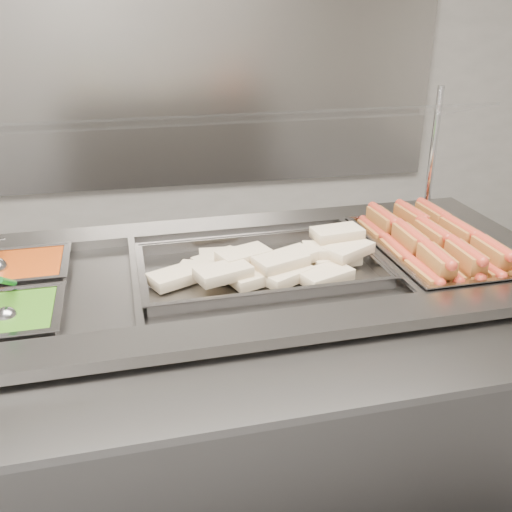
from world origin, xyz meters
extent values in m
cube|color=gray|center=(0.00, 2.45, 1.20)|extent=(3.00, 0.04, 1.20)
cube|color=slate|center=(-0.14, 0.39, 0.46)|extent=(1.94, 0.87, 0.92)
cube|color=gray|center=(-0.12, 0.02, 0.94)|extent=(2.00, 0.21, 0.03)
cube|color=gray|center=(-0.15, 0.76, 0.94)|extent=(2.00, 0.21, 0.03)
cube|color=gray|center=(0.79, 0.42, 0.94)|extent=(0.16, 0.61, 0.03)
cube|color=black|center=(-0.14, 0.39, 0.82)|extent=(1.74, 0.67, 0.02)
cube|color=gray|center=(0.32, 0.41, 0.95)|extent=(0.04, 0.61, 0.01)
cube|color=gray|center=(-0.45, 0.38, 0.95)|extent=(0.04, 0.61, 0.01)
cube|color=gray|center=(-0.12, -0.16, 0.90)|extent=(1.92, 0.34, 0.02)
cylinder|color=silver|center=(0.68, 0.76, 1.19)|extent=(0.03, 0.03, 0.47)
cube|color=silver|center=(-0.14, 0.61, 1.36)|extent=(1.76, 0.38, 0.09)
cube|color=#BC3C0A|center=(-0.83, 0.52, 0.91)|extent=(0.31, 0.24, 0.09)
cube|color=#A15221|center=(0.40, 0.22, 0.94)|extent=(0.07, 0.16, 0.06)
cylinder|color=red|center=(0.40, 0.22, 0.96)|extent=(0.04, 0.18, 0.03)
cube|color=#A15221|center=(0.39, 0.41, 0.93)|extent=(0.06, 0.16, 0.06)
cylinder|color=red|center=(0.39, 0.41, 0.96)|extent=(0.03, 0.18, 0.03)
cube|color=#A15221|center=(0.39, 0.59, 0.93)|extent=(0.06, 0.16, 0.06)
cylinder|color=red|center=(0.39, 0.59, 0.96)|extent=(0.04, 0.18, 0.03)
cube|color=#A15221|center=(0.47, 0.23, 0.94)|extent=(0.06, 0.16, 0.06)
cylinder|color=red|center=(0.47, 0.23, 0.96)|extent=(0.03, 0.18, 0.03)
cube|color=#A15221|center=(0.46, 0.41, 0.94)|extent=(0.06, 0.16, 0.06)
cylinder|color=red|center=(0.46, 0.41, 0.96)|extent=(0.04, 0.18, 0.03)
cube|color=#A15221|center=(0.45, 0.60, 0.93)|extent=(0.06, 0.16, 0.06)
cylinder|color=red|center=(0.45, 0.60, 0.96)|extent=(0.04, 0.18, 0.03)
cube|color=#A15221|center=(0.53, 0.23, 0.93)|extent=(0.06, 0.16, 0.06)
cylinder|color=red|center=(0.53, 0.23, 0.96)|extent=(0.04, 0.18, 0.03)
cube|color=#A15221|center=(0.53, 0.41, 0.93)|extent=(0.06, 0.16, 0.06)
cylinder|color=red|center=(0.53, 0.41, 0.96)|extent=(0.04, 0.18, 0.03)
cube|color=#A15221|center=(0.52, 0.60, 0.93)|extent=(0.06, 0.16, 0.06)
cylinder|color=red|center=(0.52, 0.60, 0.96)|extent=(0.04, 0.18, 0.03)
cube|color=#A15221|center=(0.60, 0.23, 0.93)|extent=(0.07, 0.16, 0.06)
cylinder|color=red|center=(0.60, 0.23, 0.96)|extent=(0.05, 0.18, 0.03)
cube|color=#A15221|center=(0.59, 0.42, 0.94)|extent=(0.06, 0.16, 0.06)
cylinder|color=red|center=(0.59, 0.42, 0.96)|extent=(0.04, 0.18, 0.03)
cube|color=#A15221|center=(0.59, 0.60, 0.93)|extent=(0.06, 0.16, 0.06)
cylinder|color=red|center=(0.59, 0.60, 0.96)|extent=(0.04, 0.18, 0.03)
cube|color=#A15221|center=(0.67, 0.23, 0.94)|extent=(0.06, 0.16, 0.06)
cylinder|color=red|center=(0.67, 0.23, 0.96)|extent=(0.04, 0.18, 0.03)
cube|color=#A15221|center=(0.66, 0.42, 0.93)|extent=(0.06, 0.16, 0.06)
cylinder|color=red|center=(0.66, 0.42, 0.96)|extent=(0.03, 0.18, 0.03)
cube|color=#A15221|center=(0.65, 0.60, 0.93)|extent=(0.06, 0.16, 0.06)
cylinder|color=red|center=(0.65, 0.60, 0.96)|extent=(0.03, 0.18, 0.03)
cube|color=#A15221|center=(0.43, 0.22, 0.99)|extent=(0.06, 0.16, 0.06)
cylinder|color=red|center=(0.43, 0.22, 1.01)|extent=(0.04, 0.18, 0.03)
cube|color=#A15221|center=(0.43, 0.40, 0.99)|extent=(0.06, 0.16, 0.06)
cylinder|color=red|center=(0.43, 0.40, 1.01)|extent=(0.04, 0.18, 0.03)
cube|color=#A15221|center=(0.42, 0.58, 0.99)|extent=(0.07, 0.16, 0.06)
cylinder|color=red|center=(0.42, 0.58, 1.01)|extent=(0.04, 0.18, 0.03)
cube|color=#A15221|center=(0.53, 0.23, 0.99)|extent=(0.06, 0.16, 0.06)
cylinder|color=red|center=(0.53, 0.23, 1.01)|extent=(0.04, 0.18, 0.03)
cube|color=#A15221|center=(0.52, 0.41, 0.99)|extent=(0.06, 0.16, 0.06)
cylinder|color=red|center=(0.52, 0.41, 1.01)|extent=(0.04, 0.18, 0.03)
cube|color=#A15221|center=(0.53, 0.59, 0.99)|extent=(0.07, 0.16, 0.06)
cylinder|color=red|center=(0.53, 0.59, 1.01)|extent=(0.05, 0.18, 0.03)
cube|color=#A15221|center=(0.63, 0.24, 0.99)|extent=(0.06, 0.16, 0.06)
cylinder|color=red|center=(0.63, 0.24, 1.01)|extent=(0.04, 0.18, 0.03)
cube|color=#A15221|center=(0.62, 0.42, 0.99)|extent=(0.07, 0.16, 0.06)
cylinder|color=red|center=(0.62, 0.42, 1.01)|extent=(0.04, 0.18, 0.03)
cube|color=#A15221|center=(0.61, 0.59, 0.99)|extent=(0.06, 0.16, 0.06)
cylinder|color=red|center=(0.61, 0.59, 1.01)|extent=(0.04, 0.18, 0.03)
cube|color=tan|center=(-0.17, 0.48, 0.94)|extent=(0.16, 0.10, 0.03)
cube|color=tan|center=(-0.19, 0.46, 0.94)|extent=(0.18, 0.16, 0.03)
cube|color=tan|center=(-0.33, 0.35, 0.95)|extent=(0.18, 0.15, 0.03)
cube|color=tan|center=(0.11, 0.27, 0.95)|extent=(0.18, 0.14, 0.03)
cube|color=tan|center=(-0.25, 0.38, 0.94)|extent=(0.18, 0.15, 0.03)
cube|color=tan|center=(-0.10, 0.31, 0.95)|extent=(0.18, 0.14, 0.03)
cube|color=tan|center=(-0.01, 0.30, 0.95)|extent=(0.18, 0.16, 0.03)
cube|color=tan|center=(0.17, 0.38, 0.95)|extent=(0.17, 0.12, 0.03)
cube|color=tan|center=(-0.12, 0.39, 0.98)|extent=(0.18, 0.14, 0.03)
cube|color=tan|center=(-0.02, 0.33, 0.98)|extent=(0.18, 0.14, 0.03)
cube|color=tan|center=(0.21, 0.37, 0.98)|extent=(0.18, 0.16, 0.03)
cube|color=tan|center=(0.01, 0.35, 0.98)|extent=(0.18, 0.15, 0.03)
cube|color=tan|center=(-0.20, 0.29, 0.98)|extent=(0.18, 0.14, 0.03)
cube|color=tan|center=(0.15, 0.38, 0.98)|extent=(0.17, 0.11, 0.03)
cube|color=tan|center=(0.20, 0.44, 1.01)|extent=(0.17, 0.11, 0.03)
sphere|color=#ADACB1|center=(-0.78, 0.19, 0.95)|extent=(0.06, 0.06, 0.06)
cylinder|color=#167C28|center=(-0.78, 0.27, 1.01)|extent=(0.02, 0.16, 0.10)
camera|label=1|loc=(-0.40, -1.19, 1.69)|focal=40.00mm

